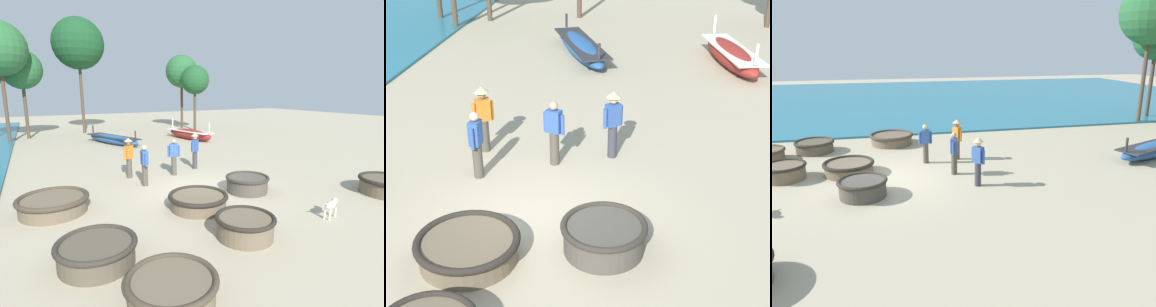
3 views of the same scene
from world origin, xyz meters
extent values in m
plane|color=tan|center=(0.00, 0.00, 0.00)|extent=(80.00, 80.00, 0.00)
cylinder|color=brown|center=(-0.91, -1.44, 0.20)|extent=(1.71, 1.71, 0.40)
torus|color=#28231E|center=(-0.91, -1.44, 0.40)|extent=(1.85, 1.85, 0.14)
cylinder|color=#4C473F|center=(1.41, -0.89, 0.26)|extent=(1.44, 1.44, 0.52)
torus|color=#332D26|center=(1.41, -0.89, 0.52)|extent=(1.56, 1.56, 0.12)
ellipsoid|color=#285693|center=(-0.39, 11.38, 0.30)|extent=(2.85, 5.31, 0.61)
cube|color=#2D2D33|center=(-0.39, 11.38, 0.50)|extent=(2.73, 4.93, 0.06)
cylinder|color=#2D2D33|center=(-1.27, 13.65, 0.83)|extent=(0.10, 0.10, 0.54)
cylinder|color=#2D2D33|center=(0.49, 9.10, 0.83)|extent=(0.10, 0.10, 0.54)
ellipsoid|color=maroon|center=(5.18, 10.68, 0.38)|extent=(1.92, 4.77, 0.76)
cube|color=silver|center=(5.18, 10.68, 0.62)|extent=(1.89, 4.41, 0.06)
cylinder|color=silver|center=(4.75, 12.79, 1.05)|extent=(0.10, 0.10, 0.68)
cylinder|color=silver|center=(5.61, 8.58, 1.05)|extent=(0.10, 0.10, 0.68)
cylinder|color=#4C473D|center=(-1.58, 1.49, 0.41)|extent=(0.22, 0.22, 0.82)
cube|color=#33569E|center=(-1.58, 1.49, 1.09)|extent=(0.24, 0.35, 0.54)
sphere|color=#DBB28E|center=(-1.58, 1.49, 1.47)|extent=(0.20, 0.20, 0.20)
cylinder|color=#33569E|center=(-1.57, 1.71, 1.04)|extent=(0.09, 0.09, 0.48)
cylinder|color=#33569E|center=(-1.59, 1.27, 1.04)|extent=(0.09, 0.09, 0.48)
cylinder|color=#383842|center=(1.33, 2.86, 0.41)|extent=(0.22, 0.22, 0.82)
cube|color=#33569E|center=(1.33, 2.86, 1.09)|extent=(0.40, 0.38, 0.54)
sphere|color=#DBB28E|center=(1.33, 2.86, 1.47)|extent=(0.20, 0.20, 0.20)
cylinder|color=#33569E|center=(1.51, 2.99, 1.04)|extent=(0.09, 0.09, 0.48)
cylinder|color=#33569E|center=(1.16, 2.73, 1.04)|extent=(0.09, 0.09, 0.48)
cone|color=#D1BC84|center=(1.33, 2.86, 1.60)|extent=(0.36, 0.36, 0.14)
cylinder|color=#4C473D|center=(0.01, 2.32, 0.41)|extent=(0.22, 0.22, 0.82)
cube|color=#33569E|center=(0.01, 2.32, 1.09)|extent=(0.39, 0.32, 0.54)
sphere|color=tan|center=(0.01, 2.32, 1.47)|extent=(0.20, 0.20, 0.20)
cylinder|color=#33569E|center=(-0.19, 2.39, 1.04)|extent=(0.09, 0.09, 0.48)
cylinder|color=#33569E|center=(0.22, 2.25, 1.04)|extent=(0.09, 0.09, 0.48)
cylinder|color=#4C473D|center=(-1.79, 2.82, 0.41)|extent=(0.22, 0.22, 0.82)
cube|color=orange|center=(-1.79, 2.82, 1.09)|extent=(0.40, 0.36, 0.54)
sphere|color=#A37556|center=(-1.79, 2.82, 1.47)|extent=(0.20, 0.20, 0.20)
cylinder|color=orange|center=(-1.60, 2.93, 1.04)|extent=(0.09, 0.09, 0.48)
cylinder|color=orange|center=(-1.98, 2.71, 1.04)|extent=(0.09, 0.09, 0.48)
cone|color=#D1BC84|center=(-1.79, 2.82, 1.60)|extent=(0.36, 0.36, 0.14)
camera|label=1|loc=(-5.18, -8.99, 3.53)|focal=28.00mm
camera|label=2|loc=(1.88, -8.73, 5.88)|focal=50.00mm
camera|label=3|loc=(12.73, -0.30, 4.59)|focal=35.00mm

